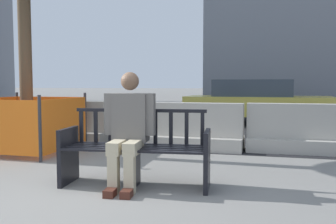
{
  "coord_description": "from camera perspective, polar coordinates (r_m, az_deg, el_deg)",
  "views": [
    {
      "loc": [
        1.94,
        -3.52,
        1.18
      ],
      "look_at": [
        0.52,
        2.0,
        0.75
      ],
      "focal_mm": 40.0,
      "sensor_mm": 36.0,
      "label": 1
    }
  ],
  "objects": [
    {
      "name": "jersey_barrier_right",
      "position": [
        6.87,
        20.29,
        -2.98
      ],
      "size": [
        2.0,
        0.69,
        0.84
      ],
      "color": "#ADA89E",
      "rests_on": "ground"
    },
    {
      "name": "seated_person",
      "position": [
        4.28,
        -6.05,
        -2.27
      ],
      "size": [
        0.59,
        0.75,
        1.31
      ],
      "color": "#66605B",
      "rests_on": "ground"
    },
    {
      "name": "ground_plane",
      "position": [
        4.19,
        -14.16,
        -12.18
      ],
      "size": [
        200.0,
        200.0,
        0.0
      ],
      "primitive_type": "plane",
      "color": "gray"
    },
    {
      "name": "construction_fence",
      "position": [
        6.95,
        -20.66,
        -1.52
      ],
      "size": [
        1.52,
        1.52,
        1.01
      ],
      "color": "#2D2D33",
      "rests_on": "ground"
    },
    {
      "name": "street_asphalt",
      "position": [
        12.43,
        5.4,
        -1.16
      ],
      "size": [
        120.0,
        12.0,
        0.01
      ],
      "primitive_type": "cube",
      "color": "black",
      "rests_on": "ground"
    },
    {
      "name": "jersey_barrier_left",
      "position": [
        7.89,
        -15.94,
        -1.97
      ],
      "size": [
        2.0,
        0.69,
        0.84
      ],
      "color": "gray",
      "rests_on": "ground"
    },
    {
      "name": "jersey_barrier_centre",
      "position": [
        6.81,
        2.99,
        -2.78
      ],
      "size": [
        2.02,
        0.73,
        0.84
      ],
      "color": "#ADA89E",
      "rests_on": "ground"
    },
    {
      "name": "street_bench",
      "position": [
        4.36,
        -4.89,
        -6.04
      ],
      "size": [
        1.73,
        0.67,
        0.88
      ],
      "color": "black",
      "rests_on": "ground"
    },
    {
      "name": "car_taxi_near",
      "position": [
        11.36,
        13.33,
        1.6
      ],
      "size": [
        4.21,
        1.86,
        1.31
      ],
      "color": "#DBC64C",
      "rests_on": "ground"
    }
  ]
}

